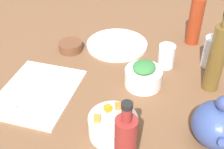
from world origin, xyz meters
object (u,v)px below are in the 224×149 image
bowl_carrots (113,126)px  drinking_glass_1 (213,52)px  cutting_board (38,92)px  teapot (218,124)px  drinking_glass_0 (166,56)px  bowl_small_side (71,46)px  plate_tofu (117,44)px  bowl_greens (143,77)px  bottle_2 (196,20)px  bottle_0 (125,147)px  bottle_1 (217,58)px

bowl_carrots → drinking_glass_1: (-41.96, 29.39, 2.70)cm
cutting_board → teapot: teapot is taller
drinking_glass_0 → drinking_glass_1: 17.51cm
cutting_board → bowl_small_side: 28.51cm
plate_tofu → bowl_small_side: (7.70, -18.04, 1.29)cm
bowl_carrots → drinking_glass_0: bearing=161.7°
drinking_glass_1 → plate_tofu: bearing=-99.4°
bowl_greens → drinking_glass_1: drinking_glass_1 is taller
cutting_board → drinking_glass_1: size_ratio=2.58×
bowl_greens → bottle_2: size_ratio=0.51×
bottle_0 → bottle_2: size_ratio=0.95×
teapot → bottle_2: size_ratio=0.65×
bowl_carrots → teapot: (-3.70, 28.70, 3.27)cm
cutting_board → bowl_greens: bowl_greens is taller
plate_tofu → bottle_2: 33.98cm
drinking_glass_0 → drinking_glass_1: (-4.30, 16.92, 1.37)cm
plate_tofu → drinking_glass_1: bearing=80.6°
cutting_board → bowl_small_side: bowl_small_side is taller
drinking_glass_1 → bowl_carrots: bearing=-35.0°
cutting_board → bottle_0: (24.50, 34.65, 9.76)cm
bowl_small_side → bottle_0: bottle_0 is taller
plate_tofu → bowl_carrots: bearing=10.2°
bowl_small_side → teapot: (36.86, 55.44, 4.61)cm
bowl_greens → bottle_0: 37.51cm
drinking_glass_0 → drinking_glass_1: bearing=104.3°
bowl_small_side → teapot: size_ratio=0.58×
bowl_greens → bottle_1: (-3.38, 23.08, 9.36)cm
bottle_2 → drinking_glass_1: (15.84, 7.10, -4.79)cm
cutting_board → plate_tofu: plate_tofu is taller
plate_tofu → drinking_glass_1: size_ratio=2.17×
bowl_small_side → bottle_0: (52.89, 32.41, 8.37)cm
plate_tofu → bottle_0: bottle_0 is taller
drinking_glass_0 → teapot: bearing=25.5°
bottle_0 → bowl_greens: bearing=-179.8°
bowl_carrots → bottle_0: (12.32, 5.67, 7.03)cm
bottle_1 → drinking_glass_0: 20.49cm
drinking_glass_0 → drinking_glass_1: size_ratio=0.77×
teapot → bowl_carrots: bearing=-82.7°
cutting_board → bowl_greens: size_ratio=2.34×
bowl_small_side → bottle_1: bearing=77.1°
cutting_board → bowl_greens: (-12.34, 34.53, 2.66)cm
plate_tofu → drinking_glass_0: bearing=63.4°
bowl_greens → bowl_carrots: size_ratio=0.92×
cutting_board → bottle_1: (-15.72, 57.61, 12.02)cm
bottle_0 → drinking_glass_0: bottle_0 is taller
plate_tofu → bowl_greens: 27.82cm
bowl_carrots → cutting_board: bearing=-112.8°
bowl_small_side → drinking_glass_1: (-1.39, 56.14, 4.04)cm
teapot → drinking_glass_1: bearing=179.0°
cutting_board → bottle_2: bottle_2 is taller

